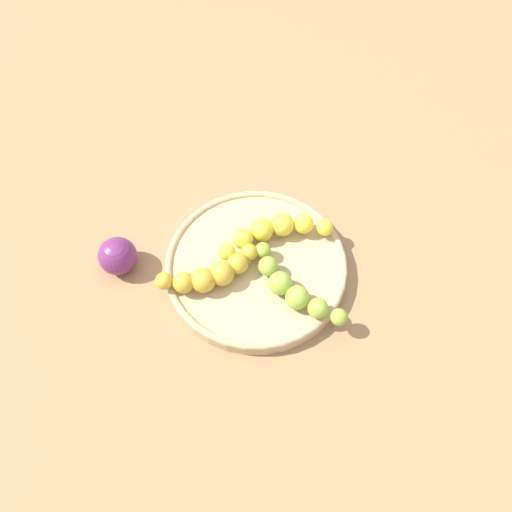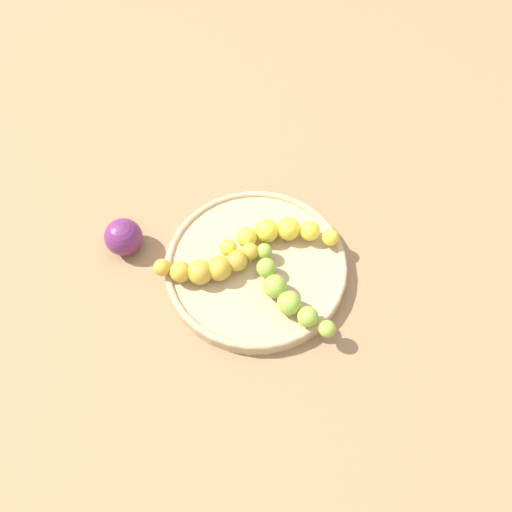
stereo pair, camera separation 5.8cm
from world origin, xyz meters
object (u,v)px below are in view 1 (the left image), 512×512
at_px(banana_spotted, 211,274).
at_px(banana_green, 292,287).
at_px(fruit_bowl, 256,266).
at_px(plum_purple, 118,256).
at_px(banana_yellow, 273,231).

distance_m(banana_spotted, banana_green, 0.11).
relative_size(fruit_bowl, plum_purple, 4.73).
bearing_deg(banana_green, banana_yellow, -121.36).
xyz_separation_m(fruit_bowl, banana_yellow, (0.01, -0.05, 0.02)).
height_order(fruit_bowl, banana_green, banana_green).
xyz_separation_m(fruit_bowl, banana_spotted, (0.03, 0.06, 0.02)).
height_order(fruit_bowl, plum_purple, plum_purple).
relative_size(banana_yellow, banana_green, 0.87).
distance_m(banana_yellow, banana_spotted, 0.11).
bearing_deg(fruit_bowl, banana_yellow, -79.10).
relative_size(banana_spotted, banana_green, 0.81).
bearing_deg(fruit_bowl, plum_purple, 37.79).
height_order(banana_spotted, plum_purple, same).
xyz_separation_m(banana_yellow, banana_green, (-0.07, 0.05, -0.00)).
bearing_deg(banana_yellow, fruit_bowl, 134.50).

